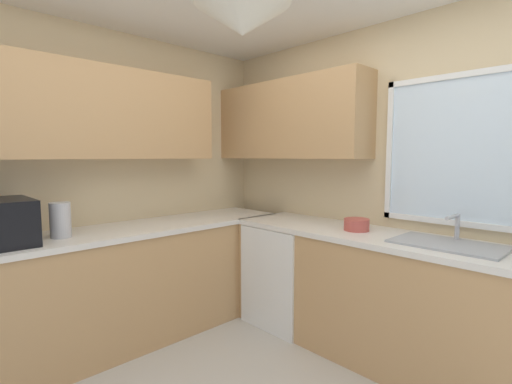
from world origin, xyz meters
name	(u,v)px	position (x,y,z in m)	size (l,w,h in m)	color
room_shell	(224,111)	(-0.76, 0.51, 1.79)	(3.70, 3.34, 2.56)	beige
counter_run_left	(117,287)	(-1.48, 0.00, 0.46)	(0.65, 2.95, 0.91)	tan
counter_run_back	(403,303)	(0.21, 1.30, 0.46)	(2.79, 0.65, 0.91)	tan
dishwasher	(289,273)	(-0.82, 1.27, 0.43)	(0.60, 0.60, 0.87)	white
kettle	(60,220)	(-1.46, -0.39, 1.03)	(0.14, 0.14, 0.24)	#B7B7BC
sink_assembly	(448,244)	(0.48, 1.31, 0.92)	(0.64, 0.40, 0.19)	#9EA0A5
bowl	(357,225)	(-0.17, 1.30, 0.96)	(0.19, 0.19, 0.09)	#B74C42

